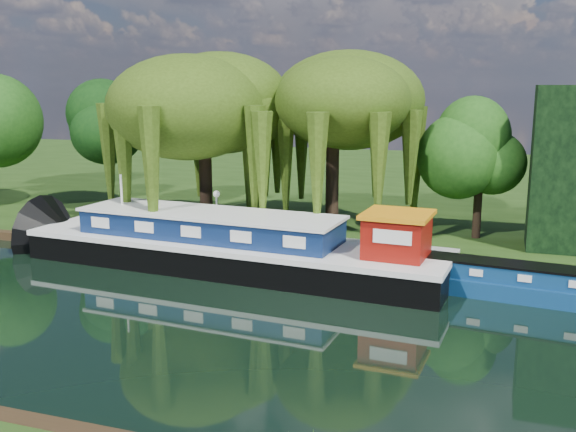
% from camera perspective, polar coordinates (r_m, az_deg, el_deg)
% --- Properties ---
extents(ground, '(120.00, 120.00, 0.00)m').
position_cam_1_polar(ground, '(26.03, -17.08, -7.91)').
color(ground, black).
extents(far_bank, '(120.00, 52.00, 0.45)m').
position_cam_1_polar(far_bank, '(56.36, 3.29, 3.18)').
color(far_bank, '#1B350E').
rests_on(far_bank, ground).
extents(dutch_barge, '(20.56, 6.06, 4.28)m').
position_cam_1_polar(dutch_barge, '(29.98, -4.84, -2.73)').
color(dutch_barge, black).
rests_on(dutch_barge, ground).
extents(narrowboat, '(10.65, 2.92, 1.53)m').
position_cam_1_polar(narrowboat, '(27.62, 18.43, -5.67)').
color(narrowboat, navy).
rests_on(narrowboat, ground).
extents(willow_left, '(7.71, 7.71, 9.24)m').
position_cam_1_polar(willow_left, '(35.22, -7.48, 9.39)').
color(willow_left, black).
rests_on(willow_left, far_bank).
extents(willow_right, '(7.33, 7.33, 8.92)m').
position_cam_1_polar(willow_right, '(34.16, 4.04, 9.05)').
color(willow_right, black).
rests_on(willow_right, far_bank).
extents(tree_far_mid, '(4.66, 4.66, 7.63)m').
position_cam_1_polar(tree_far_mid, '(42.71, -14.63, 7.55)').
color(tree_far_mid, black).
rests_on(tree_far_mid, far_bank).
extents(tree_far_right, '(3.90, 3.90, 6.38)m').
position_cam_1_polar(tree_far_right, '(34.97, 16.75, 5.19)').
color(tree_far_right, black).
rests_on(tree_far_right, far_bank).
extents(lamppost, '(0.36, 0.36, 2.56)m').
position_cam_1_polar(lamppost, '(33.97, -6.36, 1.28)').
color(lamppost, silver).
rests_on(lamppost, far_bank).
extents(mooring_posts, '(19.16, 0.16, 1.00)m').
position_cam_1_polar(mooring_posts, '(32.87, -9.42, -1.77)').
color(mooring_posts, silver).
rests_on(mooring_posts, far_bank).
extents(reeds_near, '(33.70, 1.50, 1.10)m').
position_cam_1_polar(reeds_near, '(16.49, -12.70, -17.38)').
color(reeds_near, '#1C4813').
rests_on(reeds_near, ground).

